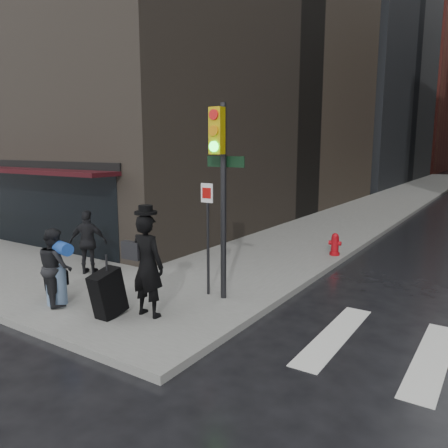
{
  "coord_description": "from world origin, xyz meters",
  "views": [
    {
      "loc": [
        5.87,
        -6.28,
        3.34
      ],
      "look_at": [
        -0.47,
        3.43,
        1.3
      ],
      "focal_mm": 35.0,
      "sensor_mm": 36.0,
      "label": 1
    }
  ],
  "objects": [
    {
      "name": "man_jeans",
      "position": [
        -1.71,
        -0.95,
        0.95
      ],
      "size": [
        1.1,
        0.93,
        1.59
      ],
      "rotation": [
        0.0,
        0.0,
        2.75
      ],
      "color": "black",
      "rests_on": "ground"
    },
    {
      "name": "fire_hydrant",
      "position": [
        1.68,
        6.21,
        0.45
      ],
      "size": [
        0.38,
        0.3,
        0.67
      ],
      "rotation": [
        0.0,
        0.0,
        0.09
      ],
      "color": "#A20A11",
      "rests_on": "ground"
    },
    {
      "name": "man_overcoat",
      "position": [
        0.17,
        -0.49,
        1.07
      ],
      "size": [
        1.12,
        1.11,
        2.18
      ],
      "rotation": [
        0.0,
        0.0,
        3.17
      ],
      "color": "black",
      "rests_on": "ground"
    },
    {
      "name": "ground",
      "position": [
        0.0,
        0.0,
        0.0
      ],
      "size": [
        140.0,
        140.0,
        0.0
      ],
      "primitive_type": "plane",
      "color": "black",
      "rests_on": "ground"
    },
    {
      "name": "traffic_light",
      "position": [
        0.91,
        1.14,
        2.78
      ],
      "size": [
        1.02,
        0.47,
        4.07
      ],
      "rotation": [
        0.0,
        0.0,
        -0.03
      ],
      "color": "black",
      "rests_on": "ground"
    },
    {
      "name": "sidewalk_left",
      "position": [
        0.0,
        27.0,
        0.07
      ],
      "size": [
        4.0,
        50.0,
        0.15
      ],
      "primitive_type": "cube",
      "color": "slate",
      "rests_on": "ground"
    },
    {
      "name": "bldg_left_far",
      "position": [
        -13.0,
        62.0,
        13.0
      ],
      "size": [
        22.0,
        20.0,
        26.0
      ],
      "primitive_type": "cube",
      "color": "#59291E",
      "rests_on": "ground"
    },
    {
      "name": "man_greycoat",
      "position": [
        -2.93,
        0.89,
        0.97
      ],
      "size": [
        1.03,
        0.82,
        1.63
      ],
      "rotation": [
        0.0,
        0.0,
        3.65
      ],
      "color": "black",
      "rests_on": "ground"
    },
    {
      "name": "bldg_left_mid",
      "position": [
        -13.0,
        38.0,
        17.0
      ],
      "size": [
        22.0,
        24.0,
        34.0
      ],
      "primitive_type": "cube",
      "color": "slate",
      "rests_on": "ground"
    },
    {
      "name": "storefront",
      "position": [
        -7.0,
        1.9,
        1.83
      ],
      "size": [
        8.4,
        1.11,
        2.83
      ],
      "color": "black",
      "rests_on": "ground"
    }
  ]
}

